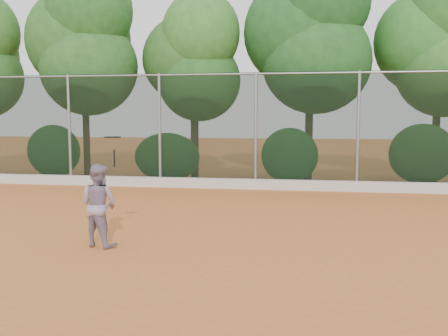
# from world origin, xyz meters

# --- Properties ---
(ground) EXTENTS (80.00, 80.00, 0.00)m
(ground) POSITION_xyz_m (0.00, 0.00, 0.00)
(ground) COLOR #BF682D
(ground) RESTS_ON ground
(concrete_curb) EXTENTS (24.00, 0.20, 0.30)m
(concrete_curb) POSITION_xyz_m (0.00, 6.82, 0.15)
(concrete_curb) COLOR beige
(concrete_curb) RESTS_ON ground
(tennis_player) EXTENTS (0.81, 0.71, 1.41)m
(tennis_player) POSITION_xyz_m (-1.97, -0.14, 0.70)
(tennis_player) COLOR gray
(tennis_player) RESTS_ON ground
(chainlink_fence) EXTENTS (24.09, 0.09, 3.50)m
(chainlink_fence) POSITION_xyz_m (-0.00, 7.00, 1.86)
(chainlink_fence) COLOR black
(chainlink_fence) RESTS_ON ground
(foliage_backdrop) EXTENTS (23.70, 3.63, 7.55)m
(foliage_backdrop) POSITION_xyz_m (-0.55, 8.98, 4.40)
(foliage_backdrop) COLOR #442F1A
(foliage_backdrop) RESTS_ON ground
(tennis_racket) EXTENTS (0.32, 0.32, 0.51)m
(tennis_racket) POSITION_xyz_m (-1.63, -0.30, 1.82)
(tennis_racket) COLOR black
(tennis_racket) RESTS_ON ground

